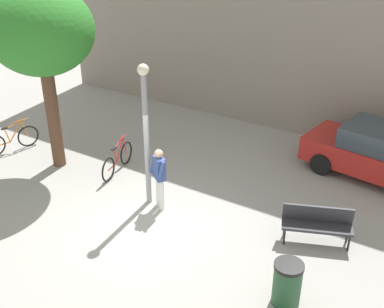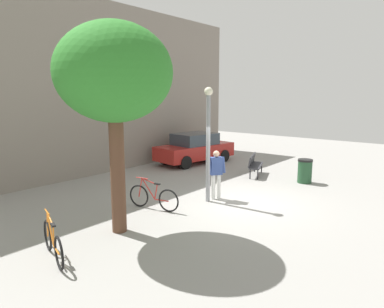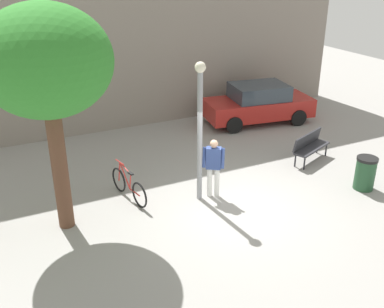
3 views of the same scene
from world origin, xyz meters
TOP-DOWN VIEW (x-y plane):
  - ground_plane at (0.00, 0.00)m, footprint 36.00×36.00m
  - building_facade at (0.00, 8.11)m, footprint 17.58×2.00m
  - lamppost at (-0.61, 0.95)m, footprint 0.28×0.28m
  - person_by_lamppost at (-0.22, 0.90)m, footprint 0.62×0.52m
  - park_bench at (3.70, 1.61)m, footprint 1.66×1.03m
  - plaza_tree at (-4.15, 1.19)m, footprint 2.88×2.88m
  - bicycle_red at (-2.34, 1.77)m, footprint 0.41×1.78m
  - parked_car_red at (4.24, 5.39)m, footprint 4.40×2.29m
  - trash_bin at (3.85, -0.60)m, footprint 0.58×0.58m

SIDE VIEW (x-z plane):
  - ground_plane at x=0.00m, z-range 0.00..0.00m
  - bicycle_red at x=-2.34m, z-range -0.10..0.87m
  - trash_bin at x=3.85m, z-range 0.00..0.96m
  - park_bench at x=3.70m, z-range 0.08..1.01m
  - parked_car_red at x=4.24m, z-range 0.00..1.55m
  - person_by_lamppost at x=-0.22m, z-range 0.13..1.80m
  - lamppost at x=-0.61m, z-range 0.33..4.10m
  - building_facade at x=0.00m, z-range 0.00..7.54m
  - plaza_tree at x=-4.15m, z-range 1.37..6.66m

